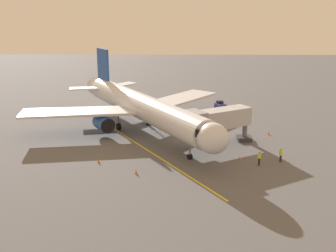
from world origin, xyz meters
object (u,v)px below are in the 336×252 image
Objects in this scene: airplane at (141,107)px; jet_bridge at (213,120)px; safety_cone_nose_right at (240,158)px; safety_cone_wing_starboard at (98,160)px; ground_crew_marshaller at (259,158)px; ground_crew_wing_walker at (281,155)px; safety_cone_nose_left at (269,133)px; safety_cone_wing_port at (136,172)px; tug_near_nose at (220,105)px.

airplane is 3.38× the size of jet_bridge.
safety_cone_nose_right is 17.64m from safety_cone_wing_starboard.
safety_cone_nose_right is at bearing -41.28° from ground_crew_marshaller.
ground_crew_wing_walker is 11.33m from safety_cone_nose_left.
safety_cone_nose_left is 1.00× the size of safety_cone_nose_right.
airplane is at bearing -41.88° from safety_cone_nose_right.
ground_crew_marshaller and ground_crew_wing_walker have the same top height.
jet_bridge is 19.56× the size of safety_cone_wing_port.
ground_crew_wing_walker reaches higher than safety_cone_wing_starboard.
ground_crew_wing_walker is 5.03m from safety_cone_nose_right.
airplane is 66.08× the size of safety_cone_nose_left.
airplane is 20.94m from tug_near_nose.
ground_crew_marshaller is 0.64× the size of tug_near_nose.
jet_bridge is 19.56× the size of safety_cone_wing_starboard.
safety_cone_nose_left is at bearing 108.23° from tug_near_nose.
ground_crew_wing_walker is at bearing 173.34° from safety_cone_nose_right.
safety_cone_wing_starboard is (17.60, 1.20, 0.00)m from safety_cone_nose_right.
ground_crew_wing_walker is (-2.91, -1.21, 0.00)m from ground_crew_marshaller.
safety_cone_nose_right is at bearing -6.66° from ground_crew_wing_walker.
ground_crew_marshaller reaches higher than safety_cone_nose_left.
ground_crew_marshaller is at bearing 126.28° from jet_bridge.
ground_crew_marshaller is 3.11× the size of safety_cone_nose_right.
tug_near_nose is 33.76m from safety_cone_wing_starboard.
ground_crew_marshaller is at bearing 22.61° from ground_crew_wing_walker.
jet_bridge is at bearing -35.23° from ground_crew_wing_walker.
safety_cone_nose_right and safety_cone_wing_port have the same top height.
safety_cone_wing_starboard is at bearing 3.89° from safety_cone_nose_right.
ground_crew_wing_walker is at bearing -178.43° from safety_cone_wing_starboard.
airplane is 66.08× the size of safety_cone_wing_port.
ground_crew_marshaller is 1.00× the size of ground_crew_wing_walker.
ground_crew_marshaller reaches higher than safety_cone_wing_port.
ground_crew_marshaller is 3.11× the size of safety_cone_nose_left.
ground_crew_marshaller is 2.78m from safety_cone_nose_right.
safety_cone_nose_right is at bearing -159.69° from safety_cone_wing_port.
safety_cone_wing_port is at bearing 11.12° from ground_crew_marshaller.
safety_cone_nose_left is at bearing -95.54° from ground_crew_wing_walker.
jet_bridge is 6.77m from safety_cone_nose_right.
airplane is at bearing -107.99° from safety_cone_wing_starboard.
airplane is at bearing -34.42° from ground_crew_wing_walker.
jet_bridge reaches higher than ground_crew_wing_walker.
tug_near_nose is at bearing -99.04° from jet_bridge.
tug_near_nose is at bearing -71.77° from safety_cone_nose_left.
ground_crew_wing_walker reaches higher than tug_near_nose.
safety_cone_wing_port is (13.23, 31.92, -0.43)m from tug_near_nose.
safety_cone_nose_right is at bearing 60.49° from safety_cone_nose_left.
ground_crew_marshaller is at bearing 92.85° from tug_near_nose.
safety_cone_nose_right is 1.00× the size of safety_cone_wing_starboard.
ground_crew_wing_walker reaches higher than safety_cone_wing_port.
airplane reaches higher than tug_near_nose.
safety_cone_wing_port is at bearing 13.11° from ground_crew_wing_walker.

